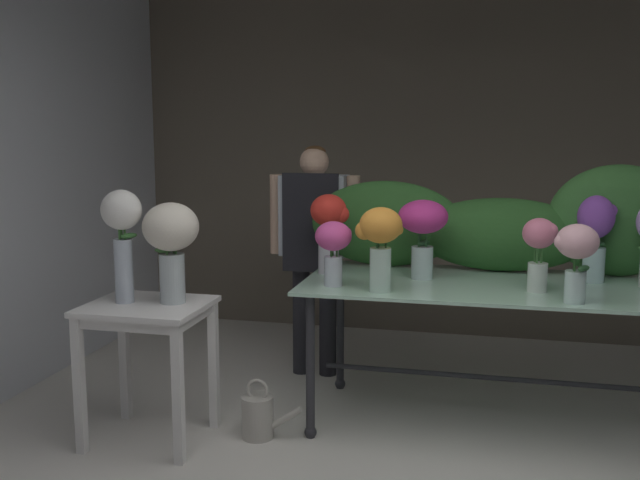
{
  "coord_description": "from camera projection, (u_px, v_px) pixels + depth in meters",
  "views": [
    {
      "loc": [
        0.36,
        -2.53,
        1.73
      ],
      "look_at": [
        -0.57,
        1.37,
        1.11
      ],
      "focal_mm": 41.06,
      "sensor_mm": 36.0,
      "label": 1
    }
  ],
  "objects": [
    {
      "name": "wall_left",
      "position": [
        29.0,
        172.0,
        4.92
      ],
      "size": [
        0.12,
        3.73,
        2.86
      ],
      "primitive_type": "cube",
      "color": "silver",
      "rests_on": "ground"
    },
    {
      "name": "watering_can",
      "position": [
        259.0,
        416.0,
        4.11
      ],
      "size": [
        0.35,
        0.18,
        0.34
      ],
      "color": "#B7B2A8",
      "rests_on": "ground"
    },
    {
      "name": "vase_blush_dahlias",
      "position": [
        577.0,
        252.0,
        3.66
      ],
      "size": [
        0.22,
        0.21,
        0.4
      ],
      "color": "silver",
      "rests_on": "display_table_glass"
    },
    {
      "name": "vase_fuchsia_snapdragons",
      "position": [
        333.0,
        245.0,
        4.06
      ],
      "size": [
        0.2,
        0.2,
        0.36
      ],
      "color": "silver",
      "rests_on": "display_table_glass"
    },
    {
      "name": "ground_plane",
      "position": [
        426.0,
        410.0,
        4.52
      ],
      "size": [
        7.95,
        7.95,
        0.0
      ],
      "primitive_type": "plane",
      "color": "silver"
    },
    {
      "name": "florist",
      "position": [
        314.0,
        234.0,
        5.04
      ],
      "size": [
        0.63,
        0.24,
        1.61
      ],
      "color": "#232328",
      "rests_on": "ground"
    },
    {
      "name": "side_table_white",
      "position": [
        147.0,
        324.0,
        4.0
      ],
      "size": [
        0.65,
        0.57,
        0.78
      ],
      "color": "white",
      "rests_on": "ground"
    },
    {
      "name": "foliage_backdrop",
      "position": [
        509.0,
        226.0,
        4.47
      ],
      "size": [
        2.27,
        0.31,
        0.67
      ],
      "color": "#2D6028",
      "rests_on": "display_table_glass"
    },
    {
      "name": "vase_violet_tulips",
      "position": [
        596.0,
        232.0,
        4.16
      ],
      "size": [
        0.22,
        0.21,
        0.5
      ],
      "color": "silver",
      "rests_on": "display_table_glass"
    },
    {
      "name": "vase_cream_lisianthus_tall",
      "position": [
        171.0,
        240.0,
        3.96
      ],
      "size": [
        0.31,
        0.31,
        0.55
      ],
      "color": "silver",
      "rests_on": "side_table_white"
    },
    {
      "name": "vase_sunset_lilies",
      "position": [
        380.0,
        239.0,
        3.91
      ],
      "size": [
        0.26,
        0.23,
        0.46
      ],
      "color": "silver",
      "rests_on": "display_table_glass"
    },
    {
      "name": "wall_back",
      "position": [
        451.0,
        164.0,
        6.04
      ],
      "size": [
        5.39,
        0.12,
        2.86
      ],
      "primitive_type": "cube",
      "color": "#706656",
      "rests_on": "ground"
    },
    {
      "name": "display_table_glass",
      "position": [
        495.0,
        303.0,
        4.18
      ],
      "size": [
        2.17,
        1.01,
        0.86
      ],
      "color": "#ABD8BD",
      "rests_on": "ground"
    },
    {
      "name": "vase_white_roses_tall",
      "position": [
        122.0,
        230.0,
        3.95
      ],
      "size": [
        0.22,
        0.22,
        0.62
      ],
      "color": "silver",
      "rests_on": "side_table_white"
    },
    {
      "name": "vase_magenta_ranunculus",
      "position": [
        423.0,
        226.0,
        4.24
      ],
      "size": [
        0.29,
        0.29,
        0.46
      ],
      "color": "silver",
      "rests_on": "display_table_glass"
    },
    {
      "name": "vase_scarlet_carnations",
      "position": [
        329.0,
        225.0,
        4.4
      ],
      "size": [
        0.24,
        0.22,
        0.48
      ],
      "color": "silver",
      "rests_on": "display_table_glass"
    },
    {
      "name": "vase_rosy_peonies",
      "position": [
        540.0,
        247.0,
        3.91
      ],
      "size": [
        0.18,
        0.18,
        0.4
      ],
      "color": "silver",
      "rests_on": "display_table_glass"
    }
  ]
}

